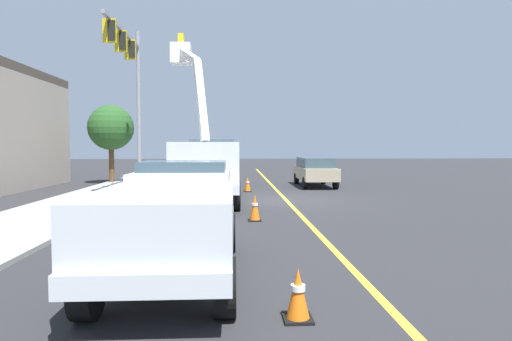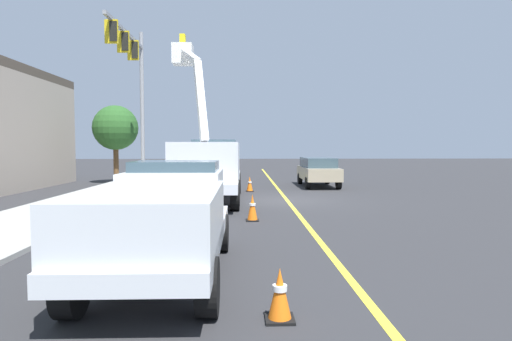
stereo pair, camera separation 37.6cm
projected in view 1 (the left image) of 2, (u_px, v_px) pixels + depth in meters
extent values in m
plane|color=#2D2D30|center=(286.00, 200.00, 18.69)|extent=(120.00, 120.00, 0.00)
cube|color=#9E9E99|center=(88.00, 200.00, 18.26)|extent=(60.03, 4.09, 0.12)
cube|color=yellow|center=(286.00, 200.00, 18.69)|extent=(50.00, 0.57, 0.01)
cube|color=white|center=(209.00, 180.00, 18.32)|extent=(8.22, 2.57, 0.36)
cube|color=white|center=(212.00, 160.00, 20.89)|extent=(2.64, 2.37, 1.60)
cube|color=#384C56|center=(213.00, 146.00, 21.05)|extent=(1.82, 2.11, 0.64)
cube|color=white|center=(208.00, 165.00, 17.30)|extent=(5.27, 2.54, 1.80)
cube|color=white|center=(201.00, 100.00, 16.21)|extent=(1.43, 0.71, 3.20)
cube|color=white|center=(189.00, 56.00, 17.99)|extent=(2.96, 1.22, 1.29)
cube|color=white|center=(181.00, 54.00, 19.33)|extent=(0.90, 0.90, 0.90)
cube|color=yellow|center=(181.00, 41.00, 19.30)|extent=(0.36, 0.24, 0.60)
cylinder|color=black|center=(190.00, 183.00, 21.14)|extent=(1.04, 0.35, 1.04)
cylinder|color=black|center=(235.00, 183.00, 21.26)|extent=(1.04, 0.35, 1.04)
cylinder|color=black|center=(179.00, 193.00, 16.81)|extent=(1.04, 0.35, 1.04)
cylinder|color=black|center=(236.00, 193.00, 16.93)|extent=(1.04, 0.35, 1.04)
cylinder|color=black|center=(174.00, 197.00, 15.50)|extent=(1.04, 0.35, 1.04)
cylinder|color=black|center=(236.00, 197.00, 15.62)|extent=(1.04, 0.35, 1.04)
cube|color=silver|center=(175.00, 236.00, 7.70)|extent=(5.62, 2.15, 0.30)
cube|color=silver|center=(183.00, 198.00, 8.89)|extent=(2.03, 1.95, 1.10)
cube|color=#384C56|center=(184.00, 174.00, 9.06)|extent=(1.36, 1.77, 0.56)
cube|color=silver|center=(166.00, 225.00, 6.67)|extent=(3.38, 2.13, 1.10)
cylinder|color=black|center=(144.00, 234.00, 9.51)|extent=(0.84, 0.31, 0.84)
cylinder|color=black|center=(229.00, 233.00, 9.61)|extent=(0.84, 0.31, 0.84)
cylinder|color=black|center=(87.00, 289.00, 5.82)|extent=(0.84, 0.31, 0.84)
cylinder|color=black|center=(225.00, 287.00, 5.92)|extent=(0.84, 0.31, 0.84)
cube|color=tan|center=(315.00, 173.00, 25.08)|extent=(4.82, 1.94, 0.70)
cube|color=#384C56|center=(314.00, 163.00, 25.19)|extent=(3.47, 1.70, 0.60)
cylinder|color=black|center=(336.00, 183.00, 23.52)|extent=(0.68, 0.25, 0.68)
cylinder|color=black|center=(305.00, 183.00, 23.43)|extent=(0.68, 0.25, 0.68)
cylinder|color=black|center=(323.00, 178.00, 26.77)|extent=(0.68, 0.25, 0.68)
cylinder|color=black|center=(296.00, 178.00, 26.69)|extent=(0.68, 0.25, 0.68)
cube|color=black|center=(298.00, 319.00, 5.83)|extent=(0.40, 0.40, 0.04)
cone|color=orange|center=(298.00, 293.00, 5.81)|extent=(0.32, 0.32, 0.69)
cylinder|color=white|center=(298.00, 288.00, 5.80)|extent=(0.20, 0.20, 0.08)
cube|color=black|center=(255.00, 220.00, 13.53)|extent=(0.40, 0.40, 0.04)
cone|color=orange|center=(255.00, 207.00, 13.51)|extent=(0.32, 0.32, 0.81)
cylinder|color=white|center=(255.00, 204.00, 13.50)|extent=(0.20, 0.20, 0.08)
cube|color=black|center=(248.00, 191.00, 22.22)|extent=(0.40, 0.40, 0.04)
cone|color=orange|center=(248.00, 184.00, 22.20)|extent=(0.32, 0.32, 0.75)
cylinder|color=white|center=(248.00, 182.00, 22.20)|extent=(0.20, 0.20, 0.08)
cylinder|color=gray|center=(139.00, 111.00, 23.51)|extent=(0.22, 0.22, 8.62)
cube|color=gray|center=(123.00, 32.00, 20.20)|extent=(6.25, 0.21, 0.16)
cube|color=gold|center=(130.00, 50.00, 21.56)|extent=(0.12, 0.56, 1.00)
cube|color=black|center=(132.00, 50.00, 21.57)|extent=(0.20, 0.32, 0.84)
cube|color=gold|center=(121.00, 41.00, 19.79)|extent=(0.12, 0.56, 1.00)
cube|color=black|center=(123.00, 41.00, 19.79)|extent=(0.20, 0.32, 0.84)
cube|color=gold|center=(110.00, 31.00, 18.01)|extent=(0.12, 0.56, 1.00)
cube|color=black|center=(112.00, 31.00, 18.01)|extent=(0.20, 0.32, 0.84)
cylinder|color=brown|center=(112.00, 164.00, 26.72)|extent=(0.32, 0.32, 2.55)
sphere|color=#285623|center=(111.00, 128.00, 26.59)|extent=(2.81, 2.81, 2.81)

